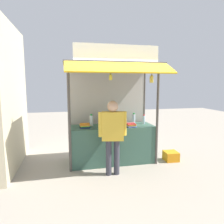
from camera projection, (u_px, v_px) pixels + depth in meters
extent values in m
plane|color=#9E9384|center=(112.00, 162.00, 5.21)|extent=(20.00, 20.00, 0.00)
cube|color=#385B4C|center=(112.00, 144.00, 5.14)|extent=(2.08, 0.74, 0.93)
cylinder|color=#4C4742|center=(69.00, 119.00, 4.46)|extent=(0.06, 0.06, 2.42)
cylinder|color=#4C4742|center=(157.00, 116.00, 4.91)|extent=(0.06, 0.06, 2.42)
cylinder|color=#4C4742|center=(69.00, 113.00, 5.31)|extent=(0.06, 0.06, 2.42)
cylinder|color=#4C4742|center=(144.00, 111.00, 5.76)|extent=(0.06, 0.06, 2.42)
cube|color=#B7B2A8|center=(108.00, 113.00, 5.54)|extent=(2.04, 0.04, 2.37)
cube|color=#3F3F44|center=(112.00, 64.00, 4.85)|extent=(2.28, 1.08, 0.04)
cube|color=gold|center=(121.00, 67.00, 4.11)|extent=(2.24, 0.51, 0.26)
cube|color=white|center=(117.00, 53.00, 4.35)|extent=(1.87, 0.04, 0.35)
cylinder|color=#59544C|center=(117.00, 67.00, 4.44)|extent=(1.98, 0.02, 0.02)
cylinder|color=silver|center=(134.00, 119.00, 5.39)|extent=(0.08, 0.08, 0.25)
cylinder|color=#198C33|center=(134.00, 114.00, 5.37)|extent=(0.05, 0.05, 0.03)
cylinder|color=silver|center=(121.00, 121.00, 5.15)|extent=(0.07, 0.07, 0.22)
cylinder|color=red|center=(121.00, 116.00, 5.13)|extent=(0.05, 0.05, 0.03)
cylinder|color=silver|center=(91.00, 121.00, 5.08)|extent=(0.08, 0.08, 0.26)
cylinder|color=#198C33|center=(91.00, 115.00, 5.06)|extent=(0.05, 0.05, 0.04)
cylinder|color=silver|center=(123.00, 120.00, 5.39)|extent=(0.07, 0.07, 0.21)
cylinder|color=red|center=(123.00, 115.00, 5.38)|extent=(0.04, 0.04, 0.03)
cylinder|color=silver|center=(118.00, 119.00, 5.37)|extent=(0.08, 0.08, 0.26)
cylinder|color=#198C33|center=(118.00, 113.00, 5.35)|extent=(0.05, 0.05, 0.04)
cylinder|color=silver|center=(144.00, 120.00, 5.34)|extent=(0.07, 0.07, 0.22)
cylinder|color=red|center=(144.00, 115.00, 5.32)|extent=(0.04, 0.04, 0.03)
cube|color=blue|center=(131.00, 127.00, 4.98)|extent=(0.23, 0.25, 0.01)
cube|color=blue|center=(131.00, 126.00, 4.98)|extent=(0.23, 0.25, 0.01)
cube|color=white|center=(131.00, 126.00, 4.97)|extent=(0.21, 0.24, 0.01)
cube|color=blue|center=(131.00, 125.00, 4.97)|extent=(0.22, 0.25, 0.01)
cube|color=orange|center=(131.00, 125.00, 4.96)|extent=(0.22, 0.25, 0.01)
cube|color=purple|center=(131.00, 125.00, 4.97)|extent=(0.23, 0.25, 0.01)
cube|color=yellow|center=(131.00, 124.00, 4.96)|extent=(0.20, 0.24, 0.01)
cube|color=red|center=(131.00, 124.00, 4.96)|extent=(0.21, 0.24, 0.01)
cube|color=red|center=(131.00, 124.00, 4.96)|extent=(0.22, 0.25, 0.01)
cube|color=black|center=(85.00, 128.00, 4.86)|extent=(0.24, 0.24, 0.01)
cube|color=blue|center=(85.00, 127.00, 4.86)|extent=(0.23, 0.23, 0.01)
cube|color=black|center=(85.00, 127.00, 4.87)|extent=(0.25, 0.25, 0.01)
cube|color=green|center=(85.00, 126.00, 4.85)|extent=(0.24, 0.24, 0.01)
cube|color=yellow|center=(85.00, 125.00, 4.86)|extent=(0.24, 0.24, 0.01)
cube|color=white|center=(85.00, 125.00, 4.86)|extent=(0.25, 0.26, 0.01)
cube|color=orange|center=(85.00, 125.00, 4.85)|extent=(0.25, 0.26, 0.01)
cube|color=orange|center=(85.00, 124.00, 4.85)|extent=(0.24, 0.24, 0.01)
cylinder|color=#332D23|center=(152.00, 71.00, 4.63)|extent=(0.01, 0.01, 0.14)
cylinder|color=olive|center=(152.00, 75.00, 4.64)|extent=(0.04, 0.04, 0.04)
ellipsoid|color=yellow|center=(152.00, 79.00, 4.66)|extent=(0.04, 0.07, 0.17)
ellipsoid|color=yellow|center=(152.00, 79.00, 4.67)|extent=(0.07, 0.07, 0.18)
ellipsoid|color=yellow|center=(151.00, 79.00, 4.68)|extent=(0.09, 0.05, 0.17)
ellipsoid|color=yellow|center=(150.00, 79.00, 4.66)|extent=(0.06, 0.09, 0.17)
ellipsoid|color=yellow|center=(151.00, 79.00, 4.64)|extent=(0.06, 0.07, 0.18)
ellipsoid|color=yellow|center=(152.00, 79.00, 4.62)|extent=(0.09, 0.05, 0.17)
ellipsoid|color=yellow|center=(152.00, 79.00, 4.64)|extent=(0.07, 0.06, 0.18)
cylinder|color=#332D23|center=(110.00, 70.00, 4.42)|extent=(0.01, 0.01, 0.12)
cylinder|color=olive|center=(110.00, 74.00, 4.43)|extent=(0.04, 0.04, 0.04)
ellipsoid|color=gold|center=(111.00, 77.00, 4.44)|extent=(0.04, 0.08, 0.13)
ellipsoid|color=gold|center=(111.00, 77.00, 4.46)|extent=(0.06, 0.06, 0.13)
ellipsoid|color=gold|center=(110.00, 77.00, 4.45)|extent=(0.06, 0.04, 0.13)
ellipsoid|color=gold|center=(110.00, 77.00, 4.45)|extent=(0.07, 0.06, 0.13)
ellipsoid|color=gold|center=(110.00, 77.00, 4.44)|extent=(0.05, 0.06, 0.13)
ellipsoid|color=gold|center=(110.00, 77.00, 4.43)|extent=(0.04, 0.06, 0.13)
ellipsoid|color=gold|center=(110.00, 77.00, 4.42)|extent=(0.06, 0.05, 0.13)
ellipsoid|color=gold|center=(111.00, 77.00, 4.42)|extent=(0.07, 0.05, 0.13)
ellipsoid|color=gold|center=(111.00, 77.00, 4.43)|extent=(0.06, 0.07, 0.13)
cylinder|color=#383842|center=(109.00, 158.00, 4.39)|extent=(0.12, 0.12, 0.77)
cylinder|color=#383842|center=(117.00, 157.00, 4.43)|extent=(0.12, 0.12, 0.77)
cube|color=gold|center=(113.00, 126.00, 4.32)|extent=(0.49, 0.28, 0.61)
cylinder|color=gold|center=(101.00, 124.00, 4.26)|extent=(0.10, 0.10, 0.52)
cylinder|color=gold|center=(124.00, 123.00, 4.37)|extent=(0.10, 0.10, 0.52)
sphere|color=tan|center=(113.00, 106.00, 4.26)|extent=(0.23, 0.23, 0.23)
cube|color=orange|center=(171.00, 156.00, 5.27)|extent=(0.36, 0.36, 0.24)
cube|color=beige|center=(12.00, 97.00, 4.77)|extent=(0.20, 2.40, 3.32)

